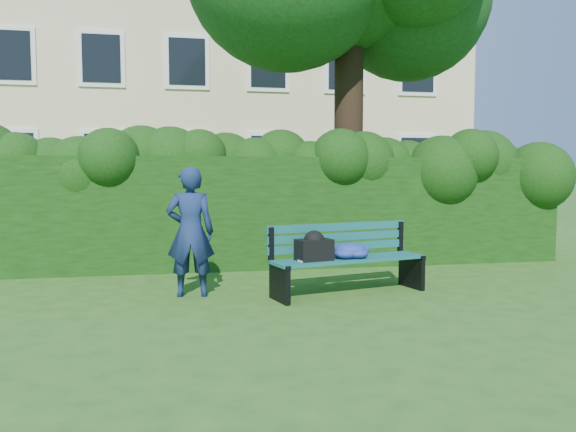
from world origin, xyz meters
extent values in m
plane|color=#29571C|center=(0.00, 0.00, 0.00)|extent=(80.00, 80.00, 0.00)
cube|color=beige|center=(0.00, 14.00, 6.00)|extent=(16.00, 8.00, 12.00)
cube|color=white|center=(-6.00, 9.98, 2.00)|extent=(1.30, 0.08, 1.60)
cube|color=black|center=(-6.00, 9.94, 2.00)|extent=(1.05, 0.04, 1.35)
cube|color=white|center=(-3.60, 9.98, 2.00)|extent=(1.30, 0.08, 1.60)
cube|color=black|center=(-3.60, 9.94, 2.00)|extent=(1.05, 0.04, 1.35)
cube|color=white|center=(-1.20, 9.98, 2.00)|extent=(1.30, 0.08, 1.60)
cube|color=black|center=(-1.20, 9.94, 2.00)|extent=(1.05, 0.04, 1.35)
cube|color=white|center=(1.20, 9.98, 2.00)|extent=(1.30, 0.08, 1.60)
cube|color=black|center=(1.20, 9.94, 2.00)|extent=(1.05, 0.04, 1.35)
cube|color=white|center=(3.60, 9.98, 2.00)|extent=(1.30, 0.08, 1.60)
cube|color=black|center=(3.60, 9.94, 2.00)|extent=(1.05, 0.04, 1.35)
cube|color=white|center=(6.00, 9.98, 2.00)|extent=(1.30, 0.08, 1.60)
cube|color=black|center=(6.00, 9.94, 2.00)|extent=(1.05, 0.04, 1.35)
cube|color=white|center=(-6.00, 9.98, 4.80)|extent=(1.30, 0.08, 1.60)
cube|color=black|center=(-6.00, 9.94, 4.80)|extent=(1.05, 0.04, 1.35)
cube|color=white|center=(-3.60, 9.98, 4.80)|extent=(1.30, 0.08, 1.60)
cube|color=black|center=(-3.60, 9.94, 4.80)|extent=(1.05, 0.04, 1.35)
cube|color=white|center=(-1.20, 9.98, 4.80)|extent=(1.30, 0.08, 1.60)
cube|color=black|center=(-1.20, 9.94, 4.80)|extent=(1.05, 0.04, 1.35)
cube|color=white|center=(1.20, 9.98, 4.80)|extent=(1.30, 0.08, 1.60)
cube|color=black|center=(1.20, 9.94, 4.80)|extent=(1.05, 0.04, 1.35)
cube|color=white|center=(3.60, 9.98, 4.80)|extent=(1.30, 0.08, 1.60)
cube|color=black|center=(3.60, 9.94, 4.80)|extent=(1.05, 0.04, 1.35)
cube|color=white|center=(6.00, 9.98, 4.80)|extent=(1.30, 0.08, 1.60)
cube|color=black|center=(6.00, 9.94, 4.80)|extent=(1.05, 0.04, 1.35)
cube|color=black|center=(0.00, 2.20, 0.90)|extent=(10.00, 1.00, 1.80)
cylinder|color=black|center=(1.55, 2.85, 2.61)|extent=(0.52, 0.52, 5.22)
sphere|color=#173E12|center=(2.85, 3.25, 4.80)|extent=(3.01, 3.01, 3.01)
cube|color=#0F4D4B|center=(0.68, -0.38, 0.45)|extent=(2.01, 0.59, 0.04)
cube|color=#0F4D4B|center=(0.65, -0.27, 0.45)|extent=(2.01, 0.59, 0.04)
cube|color=#0F4D4B|center=(0.62, -0.15, 0.45)|extent=(2.01, 0.59, 0.04)
cube|color=#0F4D4B|center=(0.60, -0.03, 0.45)|extent=(2.01, 0.59, 0.04)
cube|color=#0F4D4B|center=(0.58, 0.04, 0.58)|extent=(1.99, 0.53, 0.10)
cube|color=#0F4D4B|center=(0.57, 0.05, 0.71)|extent=(1.99, 0.53, 0.10)
cube|color=#0F4D4B|center=(0.57, 0.06, 0.84)|extent=(1.99, 0.53, 0.10)
cube|color=black|center=(-0.31, -0.44, 0.22)|extent=(0.18, 0.50, 0.44)
cube|color=black|center=(-0.37, -0.19, 0.65)|extent=(0.07, 0.07, 0.45)
cube|color=black|center=(-0.29, -0.49, 0.44)|extent=(0.16, 0.42, 0.05)
cube|color=black|center=(1.58, 0.03, 0.22)|extent=(0.18, 0.50, 0.44)
cube|color=black|center=(1.52, 0.28, 0.65)|extent=(0.07, 0.07, 0.45)
cube|color=black|center=(1.60, -0.02, 0.44)|extent=(0.16, 0.42, 0.05)
cube|color=white|center=(0.03, -0.41, 0.48)|extent=(0.21, 0.17, 0.02)
cube|color=black|center=(0.15, -0.33, 0.60)|extent=(0.48, 0.36, 0.26)
imported|color=navy|center=(-1.34, 0.07, 0.81)|extent=(0.62, 0.43, 1.62)
camera|label=1|loc=(-1.47, -6.99, 1.54)|focal=35.00mm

